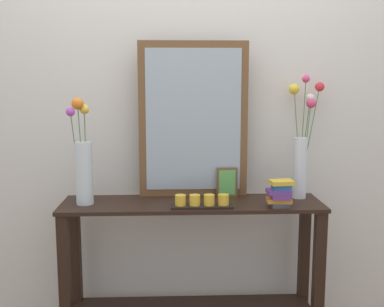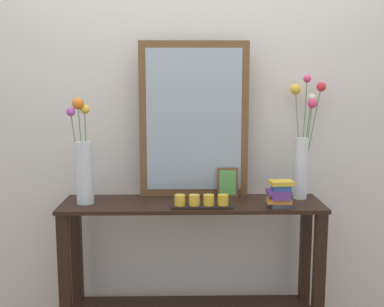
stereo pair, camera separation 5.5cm
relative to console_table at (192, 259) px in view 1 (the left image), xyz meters
name	(u,v)px [view 1 (the left image)]	position (x,y,z in m)	size (l,w,h in m)	color
wall_back	(190,96)	(0.00, 0.30, 0.88)	(6.40, 0.08, 2.70)	silver
console_table	(192,259)	(0.00, 0.00, 0.00)	(1.39, 0.36, 0.79)	black
mirror_leaning	(193,120)	(0.01, 0.15, 0.75)	(0.60, 0.03, 0.86)	brown
tall_vase_left	(83,164)	(-0.57, -0.01, 0.54)	(0.12, 0.09, 0.56)	silver
vase_right	(302,147)	(0.61, 0.10, 0.60)	(0.20, 0.19, 0.68)	silver
candle_tray	(202,202)	(0.05, -0.11, 0.35)	(0.32, 0.09, 0.07)	black
picture_frame_small	(227,182)	(0.20, 0.11, 0.40)	(0.12, 0.01, 0.16)	brown
book_stack	(280,193)	(0.45, -0.11, 0.39)	(0.14, 0.10, 0.14)	#424247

